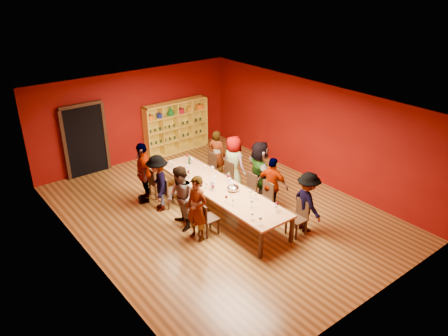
{
  "coord_description": "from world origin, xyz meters",
  "views": [
    {
      "loc": [
        -6.11,
        -8.04,
        6.03
      ],
      "look_at": [
        0.29,
        0.17,
        1.15
      ],
      "focal_mm": 35.0,
      "sensor_mm": 36.0,
      "label": 1
    }
  ],
  "objects": [
    {
      "name": "person_left_3",
      "position": [
        -1.18,
        1.11,
        0.78
      ],
      "size": [
        0.8,
        1.1,
        1.57
      ],
      "primitive_type": "imported",
      "rotation": [
        0.0,
        0.0,
        -2.0
      ],
      "color": "silver",
      "rests_on": "ground"
    },
    {
      "name": "wine_glass_9",
      "position": [
        -0.02,
        -1.3,
        0.91
      ],
      "size": [
        0.09,
        0.09,
        0.21
      ],
      "color": "silver",
      "rests_on": "tasting_table"
    },
    {
      "name": "shelving_unit",
      "position": [
        1.4,
        4.32,
        0.98
      ],
      "size": [
        2.4,
        0.4,
        1.8
      ],
      "color": "gold",
      "rests_on": "ground"
    },
    {
      "name": "person_right_2",
      "position": [
        1.29,
        -0.14,
        0.88
      ],
      "size": [
        0.88,
        1.69,
        1.75
      ],
      "primitive_type": "imported",
      "rotation": [
        0.0,
        0.0,
        1.31
      ],
      "color": "#D38D95",
      "rests_on": "ground"
    },
    {
      "name": "wine_glass_13",
      "position": [
        0.33,
        -0.02,
        0.89
      ],
      "size": [
        0.08,
        0.08,
        0.19
      ],
      "color": "silver",
      "rests_on": "tasting_table"
    },
    {
      "name": "wine_glass_5",
      "position": [
        -0.37,
        -2.0,
        0.9
      ],
      "size": [
        0.09,
        0.09,
        0.21
      ],
      "color": "silver",
      "rests_on": "tasting_table"
    },
    {
      "name": "wine_glass_12",
      "position": [
        -0.31,
        1.73,
        0.88
      ],
      "size": [
        0.07,
        0.07,
        0.18
      ],
      "color": "silver",
      "rests_on": "tasting_table"
    },
    {
      "name": "wine_glass_20",
      "position": [
        -0.1,
        1.33,
        0.89
      ],
      "size": [
        0.08,
        0.08,
        0.19
      ],
      "color": "silver",
      "rests_on": "tasting_table"
    },
    {
      "name": "carafe_b",
      "position": [
        0.11,
        -0.36,
        0.88
      ],
      "size": [
        0.12,
        0.12,
        0.29
      ],
      "color": "silver",
      "rests_on": "tasting_table"
    },
    {
      "name": "wine_glass_14",
      "position": [
        0.3,
        1.95,
        0.88
      ],
      "size": [
        0.07,
        0.07,
        0.18
      ],
      "color": "silver",
      "rests_on": "tasting_table"
    },
    {
      "name": "wine_glass_3",
      "position": [
        -0.29,
        0.9,
        0.91
      ],
      "size": [
        0.09,
        0.09,
        0.22
      ],
      "color": "silver",
      "rests_on": "tasting_table"
    },
    {
      "name": "chair_person_right_4",
      "position": [
        0.91,
        1.69,
        0.5
      ],
      "size": [
        0.42,
        0.42,
        0.89
      ],
      "color": "black",
      "rests_on": "ground"
    },
    {
      "name": "wine_glass_10",
      "position": [
        0.07,
        0.29,
        0.89
      ],
      "size": [
        0.08,
        0.08,
        0.19
      ],
      "color": "silver",
      "rests_on": "tasting_table"
    },
    {
      "name": "chair_person_right_1",
      "position": [
        0.91,
        -0.79,
        0.5
      ],
      "size": [
        0.42,
        0.42,
        0.89
      ],
      "color": "black",
      "rests_on": "ground"
    },
    {
      "name": "wine_glass_4",
      "position": [
        0.37,
        0.08,
        0.91
      ],
      "size": [
        0.09,
        0.09,
        0.22
      ],
      "color": "silver",
      "rests_on": "tasting_table"
    },
    {
      "name": "chair_person_left_2",
      "position": [
        -0.91,
        -0.03,
        0.5
      ],
      "size": [
        0.42,
        0.42,
        0.89
      ],
      "color": "black",
      "rests_on": "ground"
    },
    {
      "name": "wine_bottle",
      "position": [
        0.19,
        1.67,
        0.85
      ],
      "size": [
        0.08,
        0.08,
        0.27
      ],
      "color": "#133519",
      "rests_on": "tasting_table"
    },
    {
      "name": "wine_glass_21",
      "position": [
        -0.27,
        -0.1,
        0.88
      ],
      "size": [
        0.07,
        0.07,
        0.18
      ],
      "color": "silver",
      "rests_on": "tasting_table"
    },
    {
      "name": "wine_glass_18",
      "position": [
        0.31,
        -1.08,
        0.89
      ],
      "size": [
        0.08,
        0.08,
        0.19
      ],
      "color": "silver",
      "rests_on": "tasting_table"
    },
    {
      "name": "chair_person_left_1",
      "position": [
        -0.91,
        -0.66,
        0.5
      ],
      "size": [
        0.42,
        0.42,
        0.89
      ],
      "color": "black",
      "rests_on": "ground"
    },
    {
      "name": "person_right_4",
      "position": [
        1.2,
        1.69,
        0.77
      ],
      "size": [
        0.61,
        0.69,
        1.55
      ],
      "primitive_type": "imported",
      "rotation": [
        0.0,
        0.0,
        2.0
      ],
      "color": "#5678B2",
      "rests_on": "ground"
    },
    {
      "name": "chair_person_right_0",
      "position": [
        0.91,
        -2.0,
        0.5
      ],
      "size": [
        0.42,
        0.42,
        0.89
      ],
      "color": "black",
      "rests_on": "ground"
    },
    {
      "name": "person_right_0",
      "position": [
        1.17,
        -2.0,
        0.78
      ],
      "size": [
        0.66,
        1.08,
        1.56
      ],
      "primitive_type": "imported",
      "rotation": [
        0.0,
        0.0,
        1.31
      ],
      "color": "#4A4A4F",
      "rests_on": "ground"
    },
    {
      "name": "carafe_a",
      "position": [
        -0.21,
        -0.0,
        0.88
      ],
      "size": [
        0.15,
        0.15,
        0.29
      ],
      "color": "silver",
      "rests_on": "tasting_table"
    },
    {
      "name": "wine_glass_15",
      "position": [
        -0.31,
        0.13,
        0.89
      ],
      "size": [
        0.08,
        0.08,
        0.2
      ],
      "color": "silver",
      "rests_on": "tasting_table"
    },
    {
      "name": "chair_person_left_3",
      "position": [
        -0.91,
        1.11,
        0.5
      ],
      "size": [
        0.42,
        0.42,
        0.89
      ],
      "color": "black",
      "rests_on": "ground"
    },
    {
      "name": "wine_glass_22",
      "position": [
        0.27,
        0.98,
        0.91
      ],
      "size": [
        0.09,
        0.09,
        0.22
      ],
      "color": "silver",
      "rests_on": "tasting_table"
    },
    {
      "name": "tasting_table",
      "position": [
        0.0,
        0.0,
        0.7
      ],
      "size": [
        1.1,
        4.5,
        0.75
      ],
      "color": "#B87D4D",
      "rests_on": "ground"
    },
    {
      "name": "wine_glass_8",
      "position": [
        -0.01,
        -0.53,
        0.9
      ],
      "size": [
        0.08,
        0.08,
        0.21
      ],
      "color": "silver",
      "rests_on": "tasting_table"
    },
    {
      "name": "wine_glass_17",
      "position": [
        0.27,
        -0.91,
        0.91
      ],
      "size": [
        0.09,
        0.09,
        0.21
      ],
      "color": "silver",
      "rests_on": "tasting_table"
    },
    {
      "name": "wine_glass_16",
      "position": [
        0.26,
        1.65,
        0.89
      ],
      "size": [
        0.08,
        0.08,
        0.2
      ],
      "color": "silver",
      "rests_on": "tasting_table"
    },
    {
      "name": "chair_person_left_4",
      "position": [
        -0.91,
        1.78,
        0.5
      ],
      "size": [
        0.42,
        0.42,
        0.89
      ],
      "color": "black",
      "rests_on": "ground"
    },
    {
      "name": "room_shell",
      "position": [
        0.0,
        0.0,
        1.5
      ],
      "size": [
        7.1,
        9.1,
        3.04
      ],
      "color": "brown",
      "rests_on": "ground"
    },
    {
      "name": "person_right_1",
      "position": [
        1.16,
        -0.79,
        0.76
      ],
      "size": [
        0.68,
        0.98,
        1.52
      ],
      "primitive_type": "imported",
      "rotation": [
        0.0,
        0.0,
        1.91
      ],
      "color": "#4E4E53",
      "rests_on": "ground"
    },
    {
      "name": "chair_person_right_2",
      "position": [
        0.91,
        -0.14,
        0.5
      ],
      "size": [
        0.42,
        0.42,
        0.89
      ],
      "color": "black",
      "rests_on": "ground"
    },
    {
      "name": "wine_glass_11",
      "position": [
        -0.34,
        -0.73,
        0.88
      ],
      "size": [
        0.07,
        0.07,
        0.18
      ],
      "color": "silver",
      "rests_on": "tasting_table"
    },
    {
      "name": "person_left_1",
      "position": [
        -1.16,
        -0.66,
        0.82
      ],
      "size": [
        0.57,
        0.69,
        1.64
      ],
      "primitive_type": "imported",
      "rotation": [
        0.0,
        0.0,
        -1.32
      ],
      "color": "#6194C8",
      "rests_on": "ground"
    },
    {
      "name": "wine_glass_19",
      "position": [
        0.29,
        -1.82,
        0.89
      ],
      "size": [
        0.08,
        0.08,
        0.19
      ],
      "color": "silver",
      "rests_on": "tasting_table"
    },
    {
      "name": "chair_person_right_3",
      "position": [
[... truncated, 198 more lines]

